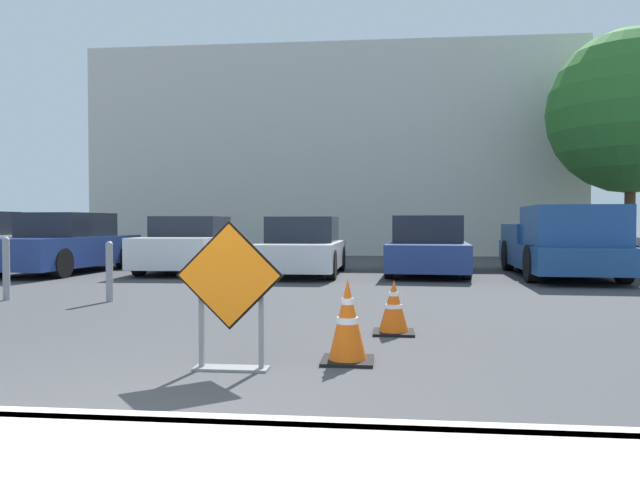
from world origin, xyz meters
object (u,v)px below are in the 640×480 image
(parked_car_fifth, at_px, (428,247))
(bollard_nearest, at_px, (109,270))
(traffic_cone_nearest, at_px, (348,322))
(parked_car_third, at_px, (191,245))
(traffic_cone_second, at_px, (394,308))
(parked_car_second, at_px, (66,245))
(parked_car_fourth, at_px, (303,248))
(road_closed_sign, at_px, (230,291))
(bollard_second, at_px, (6,267))
(pickup_truck, at_px, (563,246))

(parked_car_fifth, distance_m, bollard_nearest, 8.02)
(traffic_cone_nearest, xyz_separation_m, parked_car_third, (-4.64, 9.93, 0.30))
(traffic_cone_nearest, bearing_deg, traffic_cone_second, 73.87)
(parked_car_second, relative_size, parked_car_fourth, 1.17)
(parked_car_fifth, relative_size, bollard_nearest, 4.79)
(road_closed_sign, xyz_separation_m, bollard_nearest, (-3.05, 4.30, -0.18))
(bollard_second, bearing_deg, parked_car_fifth, 39.87)
(bollard_nearest, distance_m, bollard_second, 1.74)
(parked_car_fourth, bearing_deg, road_closed_sign, 94.43)
(parked_car_fourth, height_order, parked_car_fifth, parked_car_fifth)
(pickup_truck, relative_size, bollard_second, 5.37)
(parked_car_third, height_order, parked_car_fifth, parked_car_fifth)
(parked_car_second, bearing_deg, road_closed_sign, 128.54)
(parked_car_second, xyz_separation_m, bollard_nearest, (3.61, -5.37, -0.18))
(parked_car_second, bearing_deg, traffic_cone_nearest, 133.55)
(road_closed_sign, height_order, parked_car_fifth, parked_car_fifth)
(parked_car_third, bearing_deg, road_closed_sign, 107.30)
(traffic_cone_nearest, bearing_deg, bollard_second, 146.13)
(parked_car_second, bearing_deg, parked_car_third, -163.03)
(traffic_cone_nearest, relative_size, bollard_second, 0.73)
(parked_car_third, bearing_deg, traffic_cone_second, 118.81)
(parked_car_third, distance_m, bollard_nearest, 6.09)
(traffic_cone_second, relative_size, parked_car_third, 0.14)
(parked_car_fourth, bearing_deg, parked_car_third, -12.98)
(parked_car_fifth, bearing_deg, pickup_truck, 169.12)
(road_closed_sign, bearing_deg, parked_car_third, 109.51)
(traffic_cone_nearest, bearing_deg, bollard_nearest, 136.13)
(road_closed_sign, xyz_separation_m, parked_car_fifth, (2.33, 10.25, -0.04))
(pickup_truck, bearing_deg, parked_car_second, 1.42)
(road_closed_sign, bearing_deg, traffic_cone_nearest, 23.77)
(traffic_cone_second, height_order, pickup_truck, pickup_truck)
(traffic_cone_nearest, xyz_separation_m, bollard_second, (-5.77, 3.87, 0.18))
(parked_car_second, height_order, bollard_second, parked_car_second)
(pickup_truck, bearing_deg, bollard_second, 29.46)
(road_closed_sign, distance_m, pickup_truck, 10.86)
(traffic_cone_second, relative_size, pickup_truck, 0.11)
(road_closed_sign, distance_m, bollard_second, 6.44)
(traffic_cone_second, height_order, parked_car_fifth, parked_car_fifth)
(traffic_cone_second, distance_m, bollard_nearest, 5.06)
(parked_car_third, bearing_deg, bollard_second, 77.26)
(road_closed_sign, relative_size, pickup_truck, 0.23)
(road_closed_sign, relative_size, bollard_second, 1.24)
(traffic_cone_second, relative_size, parked_car_fourth, 0.15)
(parked_car_third, height_order, pickup_truck, pickup_truck)
(road_closed_sign, bearing_deg, parked_car_second, 124.58)
(road_closed_sign, distance_m, traffic_cone_second, 2.41)
(parked_car_fifth, distance_m, pickup_truck, 3.08)
(pickup_truck, relative_size, bollard_nearest, 5.75)
(road_closed_sign, xyz_separation_m, bollard_second, (-4.80, 4.30, -0.14))
(parked_car_third, bearing_deg, parked_car_second, 10.80)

